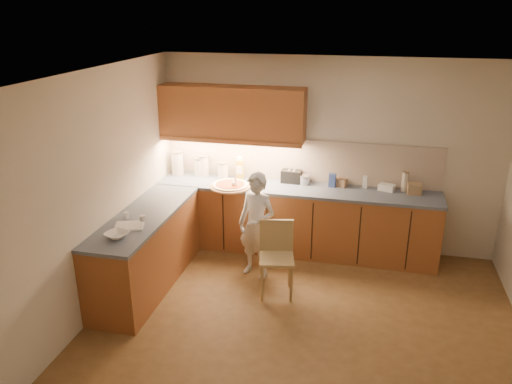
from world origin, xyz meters
The scene contains 24 objects.
room centered at (0.00, 0.00, 1.68)m, with size 4.54×4.50×2.62m.
l_counter centered at (-0.92, 1.25, 0.46)m, with size 3.77×2.62×0.92m.
backsplash centered at (-0.38, 1.99, 1.21)m, with size 3.75×0.02×0.58m, color #BFAC94.
upper_cabinets centered at (-1.27, 1.82, 1.85)m, with size 1.95×0.36×0.73m.
pizza_on_board centered at (-1.22, 1.50, 0.94)m, with size 0.55×0.55×0.22m.
child centered at (-0.73, 0.93, 0.67)m, with size 0.49×0.32×1.34m, color silver.
wooden_chair centered at (-0.42, 0.60, 0.50)m, with size 0.46×0.46×0.87m.
mixing_bowl centered at (-1.95, -0.23, 0.95)m, with size 0.23×0.23×0.06m, color white.
canister_a centered at (-2.09, 1.84, 1.10)m, with size 0.17×0.17×0.35m.
canister_b centered at (-1.78, 1.86, 1.06)m, with size 0.15×0.15×0.27m.
canister_c centered at (-1.72, 1.88, 1.07)m, with size 0.16×0.16×0.30m.
canister_d centered at (-1.42, 1.85, 1.04)m, with size 0.14×0.14×0.23m.
oil_jug centered at (-1.19, 1.87, 1.07)m, with size 0.12×0.10×0.32m.
toaster centered at (-0.47, 1.88, 1.01)m, with size 0.28×0.16×0.18m.
steel_pot centered at (-0.28, 1.86, 0.98)m, with size 0.16×0.16×0.12m.
blue_box centered at (0.09, 1.83, 1.01)m, with size 0.09×0.06×0.18m, color #2E458C.
card_box_a centered at (0.20, 1.88, 0.98)m, with size 0.16×0.11×0.11m, color tan.
white_bottle centered at (0.52, 1.89, 1.00)m, with size 0.06×0.06×0.17m, color white.
flat_pack centered at (0.80, 1.86, 0.96)m, with size 0.20×0.14×0.08m, color white.
tall_jar centered at (1.02, 1.89, 1.05)m, with size 0.08×0.08×0.26m.
card_box_b centered at (1.14, 1.81, 0.99)m, with size 0.18×0.14×0.14m, color #A68559.
dough_cloth centered at (-1.95, 0.04, 0.93)m, with size 0.30×0.24×0.02m, color white.
spice_jar_a centered at (-2.08, 0.24, 0.96)m, with size 0.06×0.06×0.08m, color white.
spice_jar_b centered at (-1.85, 0.18, 0.96)m, with size 0.06×0.06×0.08m, color silver.
Camera 1 is at (0.54, -4.47, 3.19)m, focal length 35.00 mm.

